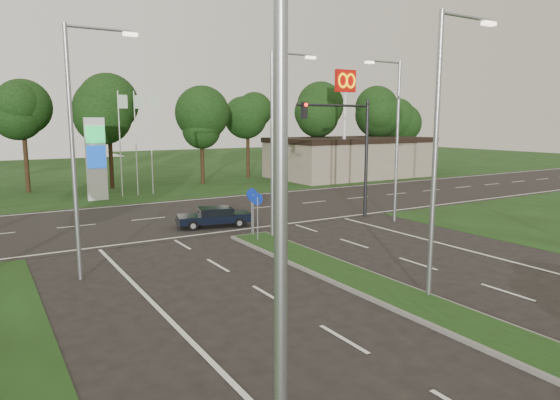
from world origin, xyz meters
TOP-DOWN VIEW (x-y plane):
  - verge_far at (0.00, 55.00)m, footprint 160.00×50.00m
  - cross_road at (0.00, 24.00)m, footprint 160.00×12.00m
  - median_kerb at (0.00, 4.00)m, footprint 2.00×26.00m
  - commercial_building at (22.00, 36.00)m, footprint 16.00×9.00m
  - streetlight_median_near at (1.00, 6.00)m, footprint 2.53×0.22m
  - streetlight_median_far at (1.00, 16.00)m, footprint 2.53×0.22m
  - streetlight_left_near at (-8.30, 0.00)m, footprint 2.53×0.22m
  - streetlight_left_far at (-8.30, 14.00)m, footprint 2.53×0.22m
  - streetlight_right_far at (8.80, 16.00)m, footprint 2.53×0.22m
  - traffic_signal at (7.19, 18.00)m, footprint 5.10×0.42m
  - median_signs at (0.00, 16.40)m, footprint 1.16×1.76m
  - gas_pylon at (-3.79, 33.05)m, footprint 5.80×1.26m
  - mcdonalds_sign at (18.00, 31.97)m, footprint 2.20×0.47m
  - treeline_far at (0.10, 39.93)m, footprint 6.00×6.00m
  - navy_sedan at (-0.54, 20.00)m, footprint 4.17×2.45m

SIDE VIEW (x-z plane):
  - verge_far at x=0.00m, z-range -0.01..0.01m
  - cross_road at x=0.00m, z-range -0.01..0.01m
  - median_kerb at x=0.00m, z-range 0.00..0.12m
  - navy_sedan at x=-0.54m, z-range 0.04..1.11m
  - median_signs at x=0.00m, z-range 0.52..2.90m
  - commercial_building at x=22.00m, z-range 0.00..4.00m
  - gas_pylon at x=-3.79m, z-range -0.80..7.20m
  - traffic_signal at x=7.19m, z-range 1.15..8.15m
  - streetlight_median_near at x=1.00m, z-range 0.58..9.58m
  - streetlight_median_far at x=1.00m, z-range 0.58..9.58m
  - streetlight_left_near at x=-8.30m, z-range 0.58..9.58m
  - streetlight_left_far at x=-8.30m, z-range 0.58..9.58m
  - streetlight_right_far at x=8.80m, z-range 0.58..9.58m
  - treeline_far at x=0.10m, z-range 1.88..11.78m
  - mcdonalds_sign at x=18.00m, z-range 2.79..13.19m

